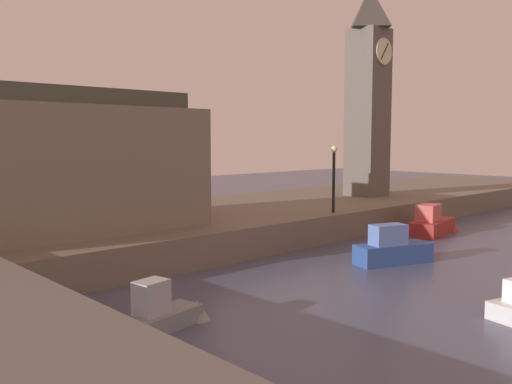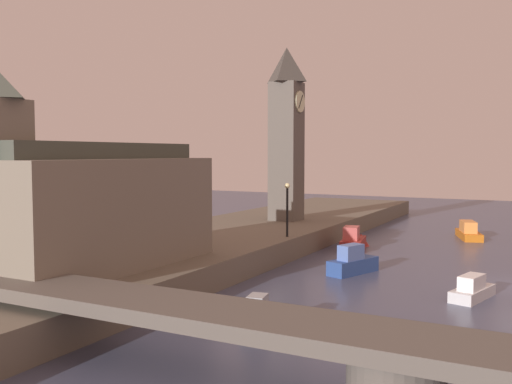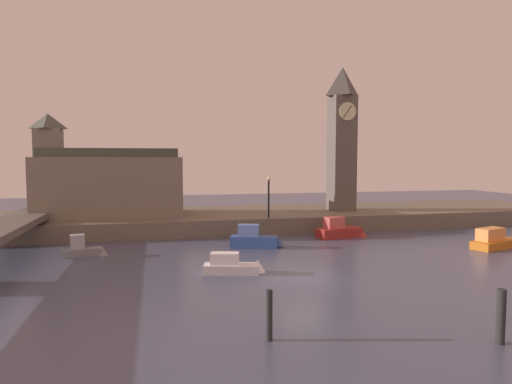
{
  "view_description": "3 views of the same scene",
  "coord_description": "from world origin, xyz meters",
  "views": [
    {
      "loc": [
        -21.71,
        -4.21,
        5.58
      ],
      "look_at": [
        -3.23,
        15.58,
        2.92
      ],
      "focal_mm": 38.43,
      "sensor_mm": 36.0,
      "label": 1
    },
    {
      "loc": [
        -33.41,
        -1.38,
        7.23
      ],
      "look_at": [
        -0.47,
        15.96,
        4.67
      ],
      "focal_mm": 40.02,
      "sensor_mm": 36.0,
      "label": 2
    },
    {
      "loc": [
        -8.14,
        -23.19,
        6.77
      ],
      "look_at": [
        1.27,
        17.28,
        3.65
      ],
      "focal_mm": 30.84,
      "sensor_mm": 36.0,
      "label": 3
    }
  ],
  "objects": [
    {
      "name": "bridge_span",
      "position": [
        -18.23,
        1.69,
        1.68
      ],
      "size": [
        3.0,
        35.4,
        2.32
      ],
      "color": "#5B544C",
      "rests_on": "ground"
    },
    {
      "name": "boat_dinghy_red",
      "position": [
        7.73,
        11.87,
        0.6
      ],
      "size": [
        4.82,
        2.2,
        1.83
      ],
      "color": "maroon",
      "rests_on": "ground"
    },
    {
      "name": "streetlamp",
      "position": [
        1.85,
        14.77,
        3.81
      ],
      "size": [
        0.36,
        0.36,
        3.68
      ],
      "color": "black",
      "rests_on": "far_embankment"
    },
    {
      "name": "boat_ferry_white",
      "position": [
        -3.5,
        2.08,
        0.44
      ],
      "size": [
        3.97,
        1.91,
        1.37
      ],
      "color": "silver",
      "rests_on": "ground"
    },
    {
      "name": "boat_patrol_orange",
      "position": [
        17.62,
        4.94,
        0.52
      ],
      "size": [
        5.4,
        2.79,
        1.77
      ],
      "color": "orange",
      "rests_on": "ground"
    },
    {
      "name": "parliament_hall",
      "position": [
        -12.45,
        19.42,
        4.61
      ],
      "size": [
        12.82,
        6.67,
        9.33
      ],
      "color": "slate",
      "rests_on": "far_embankment"
    },
    {
      "name": "boat_cruiser_grey",
      "position": [
        -12.93,
        9.08,
        0.46
      ],
      "size": [
        3.19,
        1.46,
        1.56
      ],
      "color": "gray",
      "rests_on": "ground"
    },
    {
      "name": "clock_tower",
      "position": [
        10.69,
        18.91,
        9.03
      ],
      "size": [
        2.59,
        2.63,
        14.56
      ],
      "color": "#5B544C",
      "rests_on": "far_embankment"
    },
    {
      "name": "far_embankment",
      "position": [
        0.0,
        20.0,
        0.75
      ],
      "size": [
        70.0,
        12.0,
        1.5
      ],
      "primitive_type": "cube",
      "color": "#6B6051",
      "rests_on": "ground"
    },
    {
      "name": "boat_tour_blue",
      "position": [
        -0.53,
        9.22,
        0.63
      ],
      "size": [
        4.35,
        2.32,
        1.8
      ],
      "color": "#2D4C93",
      "rests_on": "ground"
    }
  ]
}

